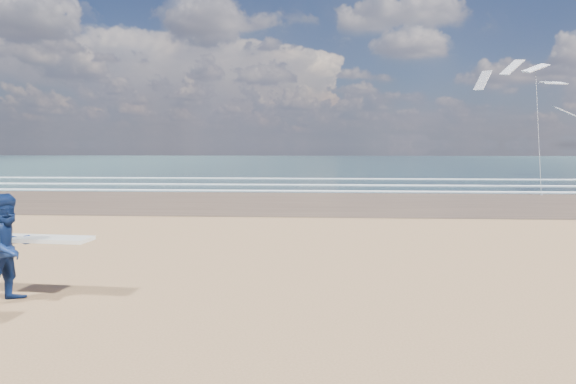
{
  "coord_description": "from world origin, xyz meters",
  "views": [
    {
      "loc": [
        5.07,
        -7.22,
        2.75
      ],
      "look_at": [
        4.24,
        6.0,
        1.53
      ],
      "focal_mm": 32.0,
      "sensor_mm": 36.0,
      "label": 1
    }
  ],
  "objects": [
    {
      "name": "ocean",
      "position": [
        20.0,
        72.0,
        0.01
      ],
      "size": [
        220.0,
        100.0,
        0.02
      ],
      "primitive_type": "cube",
      "color": "#193038",
      "rests_on": "ground"
    },
    {
      "name": "foam_breakers",
      "position": [
        20.0,
        28.1,
        0.05
      ],
      "size": [
        220.0,
        11.7,
        0.05
      ],
      "color": "white",
      "rests_on": "ground"
    },
    {
      "name": "surfer_far",
      "position": [
        -0.32,
        1.29,
        0.96
      ],
      "size": [
        2.23,
        1.25,
        1.91
      ],
      "color": "#0E2151",
      "rests_on": "ground"
    },
    {
      "name": "kite_1",
      "position": [
        17.89,
        24.28,
        5.01
      ],
      "size": [
        6.39,
        4.8,
        8.67
      ],
      "color": "slate",
      "rests_on": "ground"
    }
  ]
}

